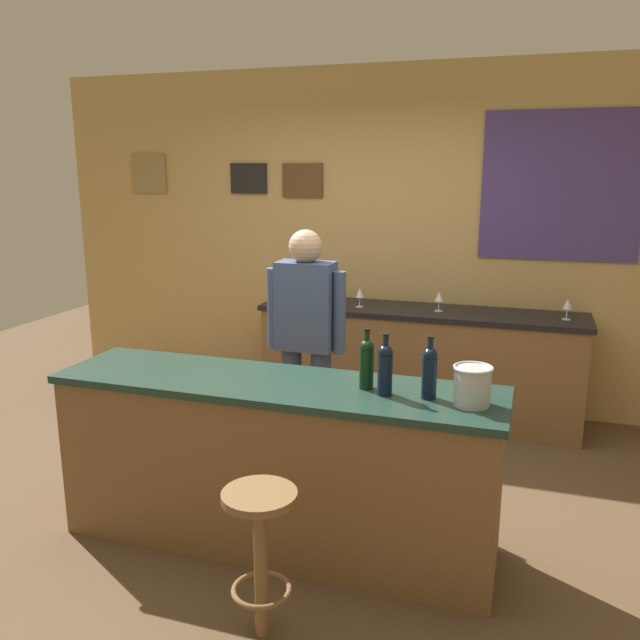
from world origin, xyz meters
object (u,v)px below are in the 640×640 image
object	(u,v)px
wine_bottle_b	(385,368)
wine_glass_b	(439,297)
wine_bottle_a	(367,362)
wine_bottle_c	(430,371)
wine_glass_a	(360,293)
bartender	(306,337)
ice_bucket	(472,385)
wine_glass_c	(567,305)
bar_stool	(260,540)

from	to	relation	value
wine_bottle_b	wine_glass_b	xyz separation A→B (m)	(-0.03, 2.05, -0.05)
wine_bottle_a	wine_bottle_c	distance (m)	0.32
wine_bottle_a	wine_bottle_c	world-z (taller)	same
wine_bottle_c	wine_glass_a	xyz separation A→B (m)	(-0.87, 1.99, -0.05)
wine_bottle_b	wine_glass_b	distance (m)	2.05
bartender	wine_bottle_b	bearing A→B (deg)	-50.37
wine_bottle_a	wine_glass_b	distance (m)	1.98
ice_bucket	wine_bottle_b	bearing A→B (deg)	178.35
wine_bottle_c	wine_glass_c	size ratio (longest dim) A/B	1.97
wine_glass_c	wine_bottle_a	bearing A→B (deg)	-116.87
bar_stool	wine_glass_a	xyz separation A→B (m)	(-0.28, 2.68, 0.55)
wine_bottle_b	wine_glass_b	world-z (taller)	wine_bottle_b
bartender	wine_glass_c	size ratio (longest dim) A/B	10.45
ice_bucket	wine_glass_a	size ratio (longest dim) A/B	1.21
wine_bottle_b	wine_glass_c	distance (m)	2.24
bar_stool	wine_bottle_b	distance (m)	0.97
wine_bottle_b	wine_glass_a	xyz separation A→B (m)	(-0.66, 2.00, -0.05)
wine_glass_b	bar_stool	bearing A→B (deg)	-97.13
ice_bucket	bar_stool	bearing A→B (deg)	-139.99
bar_stool	wine_glass_c	distance (m)	3.06
wine_bottle_b	bartender	bearing A→B (deg)	129.63
wine_bottle_c	ice_bucket	size ratio (longest dim) A/B	1.63
bartender	wine_glass_b	xyz separation A→B (m)	(0.67, 1.20, 0.07)
ice_bucket	wine_glass_c	distance (m)	2.12
bartender	bar_stool	distance (m)	1.63
wine_bottle_b	ice_bucket	size ratio (longest dim) A/B	1.63
wine_bottle_a	ice_bucket	bearing A→B (deg)	-8.35
wine_glass_a	wine_glass_c	world-z (taller)	same
wine_glass_c	ice_bucket	bearing A→B (deg)	-103.25
bar_stool	wine_glass_c	size ratio (longest dim) A/B	4.39
wine_bottle_a	wine_glass_a	bearing A→B (deg)	105.76
wine_glass_b	wine_bottle_b	bearing A→B (deg)	-89.06
bartender	wine_bottle_b	xyz separation A→B (m)	(0.70, -0.85, 0.12)
bartender	wine_bottle_b	distance (m)	1.11
bartender	wine_bottle_a	world-z (taller)	bartender
wine_glass_b	wine_bottle_c	bearing A→B (deg)	-83.16
wine_bottle_c	wine_glass_a	bearing A→B (deg)	113.55
bartender	wine_glass_a	world-z (taller)	bartender
wine_bottle_b	wine_bottle_a	bearing A→B (deg)	149.22
bartender	wine_bottle_c	world-z (taller)	bartender
bartender	wine_glass_a	size ratio (longest dim) A/B	10.45
wine_glass_a	wine_glass_b	bearing A→B (deg)	3.81
bartender	wine_bottle_c	distance (m)	1.24
wine_bottle_b	wine_bottle_c	distance (m)	0.21
bartender	wine_bottle_a	size ratio (longest dim) A/B	5.29
wine_glass_c	wine_glass_b	bearing A→B (deg)	-179.42
wine_bottle_c	wine_glass_c	bearing A→B (deg)	71.29
ice_bucket	wine_glass_a	xyz separation A→B (m)	(-1.07, 2.02, -0.01)
wine_glass_a	wine_glass_c	xyz separation A→B (m)	(1.56, 0.05, 0.00)
bar_stool	ice_bucket	size ratio (longest dim) A/B	3.62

